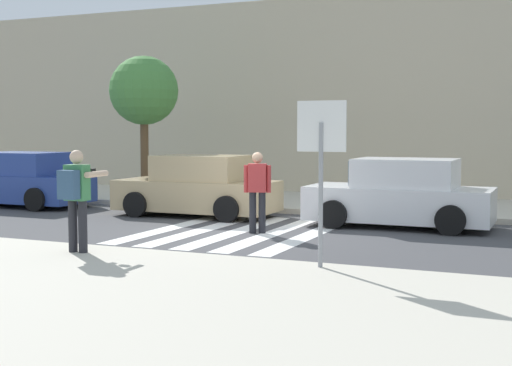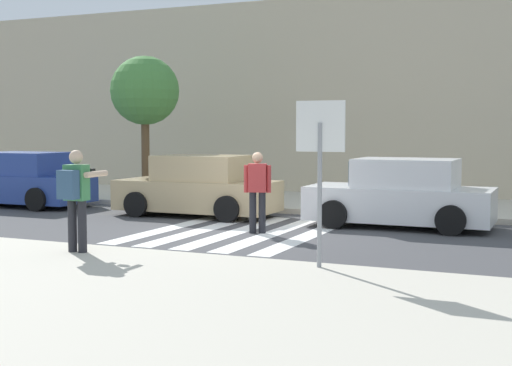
# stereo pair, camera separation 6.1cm
# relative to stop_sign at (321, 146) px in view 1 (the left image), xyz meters

# --- Properties ---
(ground_plane) EXTENTS (120.00, 120.00, 0.00)m
(ground_plane) POSITION_rel_stop_sign_xyz_m (-3.11, 3.53, -1.96)
(ground_plane) COLOR #424244
(sidewalk_near) EXTENTS (60.00, 6.00, 0.14)m
(sidewalk_near) POSITION_rel_stop_sign_xyz_m (-3.11, -2.67, -1.89)
(sidewalk_near) COLOR beige
(sidewalk_near) RESTS_ON ground
(sidewalk_far) EXTENTS (60.00, 4.80, 0.14)m
(sidewalk_far) POSITION_rel_stop_sign_xyz_m (-3.11, 9.53, -1.89)
(sidewalk_far) COLOR beige
(sidewalk_far) RESTS_ON ground
(building_facade_far) EXTENTS (56.00, 4.00, 6.46)m
(building_facade_far) POSITION_rel_stop_sign_xyz_m (-3.11, 13.93, 1.27)
(building_facade_far) COLOR beige
(building_facade_far) RESTS_ON ground
(crosswalk_stripe_0) EXTENTS (0.44, 5.20, 0.01)m
(crosswalk_stripe_0) POSITION_rel_stop_sign_xyz_m (-4.71, 3.73, -1.96)
(crosswalk_stripe_0) COLOR silver
(crosswalk_stripe_0) RESTS_ON ground
(crosswalk_stripe_1) EXTENTS (0.44, 5.20, 0.01)m
(crosswalk_stripe_1) POSITION_rel_stop_sign_xyz_m (-3.91, 3.73, -1.96)
(crosswalk_stripe_1) COLOR silver
(crosswalk_stripe_1) RESTS_ON ground
(crosswalk_stripe_2) EXTENTS (0.44, 5.20, 0.01)m
(crosswalk_stripe_2) POSITION_rel_stop_sign_xyz_m (-3.11, 3.73, -1.96)
(crosswalk_stripe_2) COLOR silver
(crosswalk_stripe_2) RESTS_ON ground
(crosswalk_stripe_3) EXTENTS (0.44, 5.20, 0.01)m
(crosswalk_stripe_3) POSITION_rel_stop_sign_xyz_m (-2.31, 3.73, -1.96)
(crosswalk_stripe_3) COLOR silver
(crosswalk_stripe_3) RESTS_ON ground
(crosswalk_stripe_4) EXTENTS (0.44, 5.20, 0.01)m
(crosswalk_stripe_4) POSITION_rel_stop_sign_xyz_m (-1.51, 3.73, -1.96)
(crosswalk_stripe_4) COLOR silver
(crosswalk_stripe_4) RESTS_ON ground
(stop_sign) EXTENTS (0.76, 0.08, 2.50)m
(stop_sign) POSITION_rel_stop_sign_xyz_m (0.00, 0.00, 0.00)
(stop_sign) COLOR gray
(stop_sign) RESTS_ON sidewalk_near
(photographer_with_backpack) EXTENTS (0.60, 0.85, 1.72)m
(photographer_with_backpack) POSITION_rel_stop_sign_xyz_m (-4.16, -0.44, -0.79)
(photographer_with_backpack) COLOR #232328
(photographer_with_backpack) RESTS_ON sidewalk_near
(pedestrian_crossing) EXTENTS (0.56, 0.34, 1.72)m
(pedestrian_crossing) POSITION_rel_stop_sign_xyz_m (-2.63, 3.67, -0.99)
(pedestrian_crossing) COLOR #232328
(pedestrian_crossing) RESTS_ON ground
(parked_car_blue) EXTENTS (4.10, 1.92, 1.55)m
(parked_car_blue) POSITION_rel_stop_sign_xyz_m (-10.91, 5.83, -1.23)
(parked_car_blue) COLOR #284293
(parked_car_blue) RESTS_ON ground
(parked_car_tan) EXTENTS (4.10, 1.92, 1.55)m
(parked_car_tan) POSITION_rel_stop_sign_xyz_m (-5.20, 5.83, -1.23)
(parked_car_tan) COLOR tan
(parked_car_tan) RESTS_ON ground
(parked_car_white) EXTENTS (4.10, 1.92, 1.55)m
(parked_car_white) POSITION_rel_stop_sign_xyz_m (-0.03, 5.83, -1.23)
(parked_car_white) COLOR white
(parked_car_white) RESTS_ON ground
(street_tree_west) EXTENTS (2.01, 2.01, 4.20)m
(street_tree_west) POSITION_rel_stop_sign_xyz_m (-8.00, 7.74, 1.34)
(street_tree_west) COLOR brown
(street_tree_west) RESTS_ON sidewalk_far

